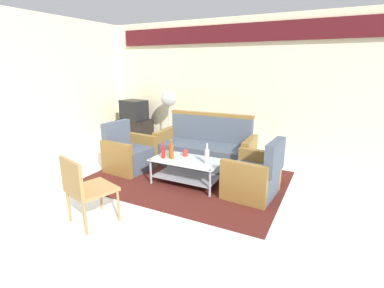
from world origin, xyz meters
The scene contains 16 objects.
ground_plane centered at (0.00, 0.00, 0.00)m, with size 14.00×14.00×0.00m, color white.
wall_back centered at (0.00, 3.05, 1.48)m, with size 6.52×0.19×2.80m.
rug centered at (-0.06, 0.88, 0.01)m, with size 3.12×2.25×0.01m, color #511E19.
couch centered at (-0.06, 1.61, 0.32)m, with size 1.82×0.80×0.96m.
armchair_left centered at (-1.21, 0.80, 0.29)m, with size 0.75×0.81×0.85m.
armchair_right centered at (1.08, 0.78, 0.29)m, with size 0.75×0.81×0.85m.
coffee_table centered at (0.03, 0.70, 0.27)m, with size 1.10×0.60×0.40m.
bottle_red centered at (-0.34, 0.60, 0.51)m, with size 0.06×0.06×0.26m.
bottle_clear centered at (0.39, 0.67, 0.53)m, with size 0.07×0.07×0.32m.
bottle_orange centered at (-0.28, 0.73, 0.52)m, with size 0.07×0.07×0.29m.
bottle_brown centered at (-0.21, 0.63, 0.52)m, with size 0.07×0.07×0.29m.
cup centered at (-0.08, 0.85, 0.46)m, with size 0.08×0.08×0.10m, color red.
tv_stand centered at (-2.44, 2.55, 0.26)m, with size 0.80×0.50×0.52m, color black.
television centered at (-2.44, 2.55, 0.76)m, with size 0.67×0.54×0.48m.
pedestal_fan centered at (-1.46, 2.60, 1.01)m, with size 0.36×0.36×1.27m.
wicker_chair centered at (-0.47, -0.89, 0.49)m, with size 0.60×0.60×0.84m.
Camera 1 is at (2.01, -3.00, 1.84)m, focal length 26.49 mm.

